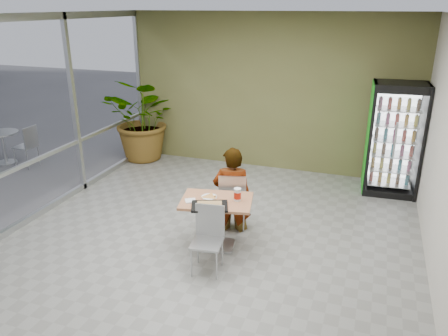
{
  "coord_description": "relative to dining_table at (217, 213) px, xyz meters",
  "views": [
    {
      "loc": [
        2.09,
        -5.22,
        3.32
      ],
      "look_at": [
        0.06,
        0.6,
        1.0
      ],
      "focal_mm": 35.0,
      "sensor_mm": 36.0,
      "label": 1
    }
  ],
  "objects": [
    {
      "name": "potted_plant",
      "position": [
        -2.83,
        3.1,
        0.39
      ],
      "size": [
        1.88,
        1.7,
        1.86
      ],
      "primitive_type": "imported",
      "rotation": [
        0.0,
        0.0,
        -0.16
      ],
      "color": "#325B24",
      "rests_on": "ground"
    },
    {
      "name": "chair_far",
      "position": [
        0.05,
        0.58,
        0.01
      ],
      "size": [
        0.5,
        0.51,
        0.93
      ],
      "rotation": [
        0.0,
        0.0,
        3.4
      ],
      "color": "#A8AAAD",
      "rests_on": "ground"
    },
    {
      "name": "dining_table",
      "position": [
        0.0,
        0.0,
        0.0
      ],
      "size": [
        1.1,
        0.87,
        0.75
      ],
      "rotation": [
        0.0,
        0.0,
        0.2
      ],
      "color": "#A66947",
      "rests_on": "ground"
    },
    {
      "name": "storefront_frame",
      "position": [
        -3.16,
        0.0,
        1.06
      ],
      "size": [
        0.1,
        7.0,
        3.2
      ],
      "primitive_type": null,
      "color": "#A8AAAD",
      "rests_on": "ground"
    },
    {
      "name": "seated_woman",
      "position": [
        0.02,
        0.62,
        -0.02
      ],
      "size": [
        0.68,
        0.53,
        1.63
      ],
      "primitive_type": "imported",
      "rotation": [
        0.0,
        0.0,
        3.4
      ],
      "color": "black",
      "rests_on": "ground"
    },
    {
      "name": "soda_cup",
      "position": [
        0.28,
        0.07,
        0.3
      ],
      "size": [
        0.1,
        0.1,
        0.18
      ],
      "color": "silver",
      "rests_on": "dining_table"
    },
    {
      "name": "chair_near",
      "position": [
        0.08,
        -0.53,
        -0.02
      ],
      "size": [
        0.44,
        0.44,
        0.88
      ],
      "rotation": [
        0.0,
        0.0,
        0.13
      ],
      "color": "#A8AAAD",
      "rests_on": "ground"
    },
    {
      "name": "napkin_stack",
      "position": [
        -0.32,
        -0.17,
        0.22
      ],
      "size": [
        0.2,
        0.2,
        0.02
      ],
      "primitive_type": "cube",
      "rotation": [
        0.0,
        0.0,
        0.54
      ],
      "color": "silver",
      "rests_on": "dining_table"
    },
    {
      "name": "pizza_plate",
      "position": [
        -0.13,
        0.05,
        0.23
      ],
      "size": [
        0.29,
        0.22,
        0.03
      ],
      "color": "silver",
      "rests_on": "dining_table"
    },
    {
      "name": "cafeteria_tray",
      "position": [
        -0.01,
        -0.26,
        0.23
      ],
      "size": [
        0.58,
        0.5,
        0.03
      ],
      "primitive_type": "cube",
      "rotation": [
        0.0,
        0.0,
        0.36
      ],
      "color": "black",
      "rests_on": "dining_table"
    },
    {
      "name": "beverage_fridge",
      "position": [
        2.34,
        2.94,
        0.49
      ],
      "size": [
        0.98,
        0.77,
        2.05
      ],
      "rotation": [
        0.0,
        0.0,
        0.06
      ],
      "color": "black",
      "rests_on": "ground"
    },
    {
      "name": "ground",
      "position": [
        -0.16,
        0.0,
        -0.54
      ],
      "size": [
        7.0,
        7.0,
        0.0
      ],
      "primitive_type": "plane",
      "color": "gray",
      "rests_on": "ground"
    },
    {
      "name": "room_envelope",
      "position": [
        -0.16,
        0.0,
        1.06
      ],
      "size": [
        6.0,
        7.0,
        3.2
      ],
      "primitive_type": null,
      "color": "beige",
      "rests_on": "ground"
    }
  ]
}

